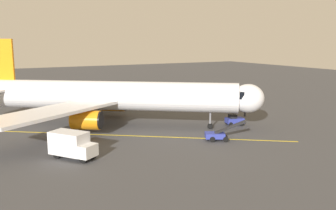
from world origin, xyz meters
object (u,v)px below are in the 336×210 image
(airplane, at_px, (106,96))
(box_truck_portside, at_px, (72,145))
(belt_loader_near_nose, at_px, (217,134))
(baggage_cart_starboard_side, at_px, (168,101))
(ground_crew_marshaller, at_px, (245,111))
(tug_rear_apron, at_px, (234,120))

(airplane, relative_size, box_truck_portside, 7.14)
(belt_loader_near_nose, height_order, baggage_cart_starboard_side, belt_loader_near_nose)
(ground_crew_marshaller, xyz_separation_m, belt_loader_near_nose, (11.64, 9.10, -0.17))
(airplane, xyz_separation_m, box_truck_portside, (7.58, 11.83, -2.62))
(ground_crew_marshaller, xyz_separation_m, tug_rear_apron, (5.06, 3.85, -0.18))
(baggage_cart_starboard_side, bearing_deg, tug_rear_apron, 91.67)
(belt_loader_near_nose, distance_m, box_truck_portside, 16.25)
(ground_crew_marshaller, relative_size, tug_rear_apron, 0.65)
(airplane, distance_m, ground_crew_marshaller, 20.89)
(airplane, xyz_separation_m, ground_crew_marshaller, (-20.24, 4.12, -3.12))
(box_truck_portside, bearing_deg, baggage_cart_starboard_side, -135.49)
(ground_crew_marshaller, distance_m, box_truck_portside, 28.87)
(ground_crew_marshaller, distance_m, tug_rear_apron, 6.36)
(ground_crew_marshaller, bearing_deg, baggage_cart_starboard_side, -68.44)
(airplane, height_order, tug_rear_apron, airplane)
(box_truck_portside, bearing_deg, ground_crew_marshaller, -164.50)
(box_truck_portside, height_order, tug_rear_apron, box_truck_portside)
(baggage_cart_starboard_side, bearing_deg, ground_crew_marshaller, 111.56)
(tug_rear_apron, bearing_deg, baggage_cart_starboard_side, -88.33)
(airplane, relative_size, baggage_cart_starboard_side, 11.88)
(belt_loader_near_nose, xyz_separation_m, baggage_cart_starboard_side, (-6.05, -23.24, -0.06))
(ground_crew_marshaller, height_order, box_truck_portside, box_truck_portside)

